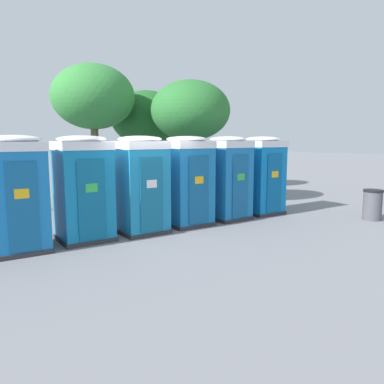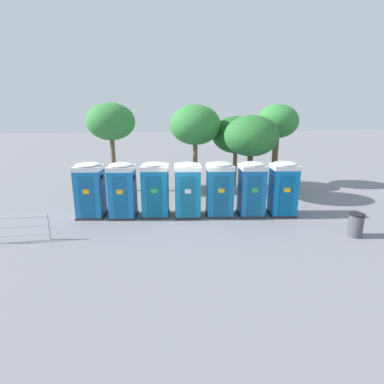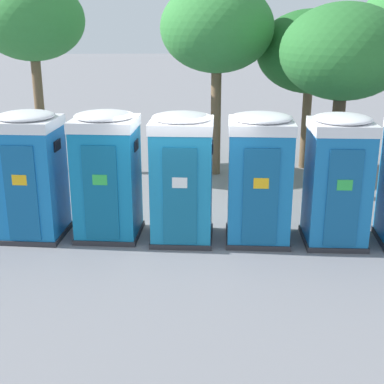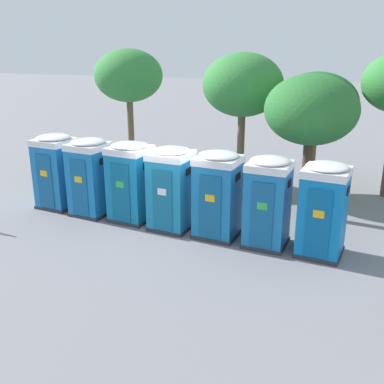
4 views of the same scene
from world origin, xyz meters
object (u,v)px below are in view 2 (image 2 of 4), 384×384
Objects in this scene: portapotty_2 at (155,189)px; event_barrier at (20,227)px; street_tree_1 at (111,122)px; portapotty_1 at (122,190)px; street_tree_4 at (236,135)px; portapotty_5 at (252,189)px; street_tree_3 at (277,123)px; portapotty_4 at (220,189)px; street_tree_0 at (251,136)px; portapotty_0 at (90,190)px; portapotty_3 at (188,189)px; street_tree_2 at (195,125)px; portapotty_6 at (283,188)px; trash_can at (356,225)px.

event_barrier is (-5.08, -2.27, -0.72)m from portapotty_2.
portapotty_1 is at bearing -79.22° from street_tree_1.
street_tree_4 reaches higher than event_barrier.
street_tree_3 reaches higher than portapotty_5.
portapotty_5 is (1.48, -0.16, 0.00)m from portapotty_4.
portapotty_5 is 0.55× the size of street_tree_0.
portapotty_0 is 1.00× the size of portapotty_5.
street_tree_0 reaches higher than portapotty_3.
portapotty_4 is 0.48× the size of street_tree_1.
street_tree_2 is 0.99× the size of street_tree_3.
street_tree_3 is (2.72, 3.08, 0.60)m from street_tree_0.
portapotty_5 is 0.48× the size of street_tree_1.
street_tree_4 is at bearing 35.52° from event_barrier.
portapotty_3 is at bearing -53.12° from street_tree_1.
street_tree_0 is 0.88× the size of street_tree_3.
portapotty_4 is 6.15m from street_tree_4.
street_tree_4 reaches higher than portapotty_2.
portapotty_1 is 6.54m from street_tree_2.
street_tree_0 is at bearing -19.92° from street_tree_1.
portapotty_2 is at bearing 173.73° from portapotty_5.
portapotty_3 is 1.00× the size of portapotty_6.
street_tree_0 is at bearing 48.40° from portapotty_4.
portapotty_1 is 1.00× the size of portapotty_4.
street_tree_2 reaches higher than portapotty_4.
trash_can is (10.13, -8.44, -3.67)m from street_tree_1.
street_tree_1 is (-0.94, 4.92, 2.86)m from portapotty_1.
street_tree_2 is (-1.94, 4.97, 2.67)m from portapotty_5.
portapotty_4 is at bearing 13.57° from event_barrier.
portapotty_2 is (2.96, -0.28, -0.00)m from portapotty_0.
portapotty_6 is at bearing -56.08° from street_tree_2.
street_tree_1 is at bearing 116.07° from portapotty_2.
portapotty_4 is 1.49m from portapotty_5.
portapotty_3 is 1.00× the size of portapotty_4.
trash_can is at bearing -20.95° from portapotty_1.
portapotty_3 is at bearing -139.49° from street_tree_3.
portapotty_3 is 1.49m from portapotty_4.
street_tree_3 is (9.41, 5.23, 2.78)m from portapotty_1.
street_tree_2 is at bearing 111.33° from portapotty_5.
portapotty_5 is at bearing -6.22° from portapotty_4.
portapotty_1 is 8.57m from street_tree_4.
portapotty_1 is 2.72× the size of trash_can.
street_tree_4 is at bearing 82.55° from portapotty_5.
portapotty_6 is at bearing -33.72° from street_tree_1.
trash_can is at bearing -66.27° from street_tree_0.
portapotty_1 reaches higher than trash_can.
trash_can is (10.66, -3.75, -0.81)m from portapotty_0.
street_tree_4 is (3.69, 5.28, 2.04)m from portapotty_3.
portapotty_2 is 5.61m from event_barrier.
portapotty_2 is 1.49m from portapotty_3.
portapotty_2 and portapotty_6 have the same top height.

